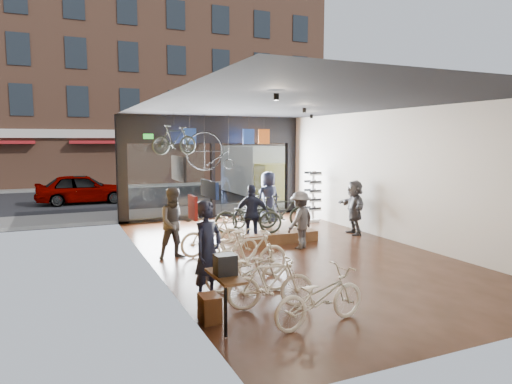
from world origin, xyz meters
TOP-DOWN VIEW (x-y plane):
  - ground_plane at (0.00, 0.00)m, footprint 7.00×12.00m
  - ceiling at (0.00, 0.00)m, footprint 7.00×12.00m
  - wall_left at (-3.52, 0.00)m, footprint 0.04×12.00m
  - wall_right at (3.52, 0.00)m, footprint 0.04×12.00m
  - wall_back at (0.00, -6.02)m, footprint 7.00×0.04m
  - storefront at (0.00, 6.00)m, footprint 7.00×0.26m
  - exit_sign at (-2.40, 5.88)m, footprint 0.35×0.06m
  - street_road at (0.00, 15.00)m, footprint 30.00×18.00m
  - sidewalk_near at (0.00, 7.20)m, footprint 30.00×2.40m
  - sidewalk_far at (0.00, 19.00)m, footprint 30.00×2.00m
  - opposite_building at (0.00, 21.50)m, footprint 26.00×5.00m
  - street_car at (-4.32, 12.00)m, footprint 4.05×1.63m
  - box_truck at (4.37, 11.00)m, footprint 2.20×6.61m
  - floor_bike_0 at (-1.73, -4.43)m, footprint 1.80×0.84m
  - floor_bike_1 at (-2.14, -3.49)m, footprint 1.60×0.77m
  - floor_bike_2 at (-2.15, -2.52)m, footprint 1.73×0.96m
  - floor_bike_3 at (-1.79, -1.76)m, footprint 1.76×0.54m
  - floor_bike_4 at (-1.72, -0.39)m, footprint 1.63×0.81m
  - floor_bike_5 at (-1.89, 0.43)m, footprint 1.73×0.62m
  - display_platform at (0.25, 1.66)m, footprint 2.40×1.80m
  - display_bike_left at (-0.55, 1.26)m, footprint 1.99×1.32m
  - display_bike_mid at (0.74, 1.61)m, footprint 1.68×0.78m
  - display_bike_right at (-0.02, 2.19)m, footprint 1.78×1.19m
  - customer_0 at (-3.00, -2.67)m, footprint 0.80×0.74m
  - customer_1 at (-2.81, 0.52)m, footprint 0.90×0.72m
  - customer_2 at (-0.43, 1.24)m, footprint 1.06×0.79m
  - customer_3 at (0.54, 0.22)m, footprint 1.16×0.98m
  - customer_4 at (1.18, 3.56)m, footprint 1.01×0.77m
  - customer_5 at (3.00, 1.18)m, footprint 0.82×1.64m
  - sunglasses_rack at (2.95, 3.61)m, footprint 0.65×0.58m
  - wall_merch at (-3.38, -3.50)m, footprint 0.40×2.40m
  - penny_farthing at (-0.49, 4.53)m, footprint 1.65×0.06m
  - hung_bike at (-1.88, 4.20)m, footprint 1.64×0.82m
  - jersey_left at (-1.09, 5.20)m, footprint 0.45×0.03m
  - jersey_mid at (1.14, 5.20)m, footprint 0.45×0.03m
  - jersey_right at (1.77, 5.20)m, footprint 0.45×0.03m

SIDE VIEW (x-z plane):
  - ground_plane at x=0.00m, z-range -0.04..0.00m
  - street_road at x=0.00m, z-range -0.02..0.00m
  - sidewalk_near at x=0.00m, z-range 0.00..0.12m
  - sidewalk_far at x=0.00m, z-range 0.00..0.12m
  - display_platform at x=0.25m, z-range 0.00..0.30m
  - floor_bike_4 at x=-1.72m, z-range 0.00..0.82m
  - floor_bike_2 at x=-2.15m, z-range 0.00..0.86m
  - floor_bike_0 at x=-1.73m, z-range 0.00..0.91m
  - floor_bike_1 at x=-2.14m, z-range 0.00..0.93m
  - floor_bike_5 at x=-1.89m, z-range 0.00..1.02m
  - floor_bike_3 at x=-1.79m, z-range 0.00..1.05m
  - street_car at x=-4.32m, z-range 0.00..1.38m
  - display_bike_right at x=-0.02m, z-range 0.30..1.18m
  - customer_3 at x=0.54m, z-range 0.00..1.56m
  - display_bike_mid at x=0.74m, z-range 0.30..1.28m
  - display_bike_left at x=-0.55m, z-range 0.30..1.29m
  - customer_2 at x=-0.43m, z-range 0.00..1.68m
  - customer_5 at x=3.00m, z-range 0.00..1.69m
  - customer_1 at x=-2.81m, z-range 0.00..1.77m
  - sunglasses_rack at x=2.95m, z-range 0.00..1.82m
  - customer_0 at x=-3.00m, z-range 0.00..1.84m
  - customer_4 at x=1.18m, z-range 0.00..1.86m
  - wall_merch at x=-3.38m, z-range 0.00..2.60m
  - box_truck at x=4.37m, z-range 0.00..2.60m
  - wall_left at x=-3.52m, z-range 0.00..3.80m
  - wall_right at x=3.52m, z-range 0.00..3.80m
  - wall_back at x=0.00m, z-range 0.00..3.80m
  - storefront at x=0.00m, z-range 0.00..3.80m
  - penny_farthing at x=-0.49m, z-range 1.84..3.16m
  - hung_bike at x=-1.88m, z-range 2.45..3.40m
  - exit_sign at x=-2.40m, z-range 2.96..3.14m
  - jersey_left at x=-1.09m, z-range 2.77..3.32m
  - jersey_mid at x=1.14m, z-range 2.77..3.32m
  - jersey_right at x=1.77m, z-range 2.77..3.32m
  - ceiling at x=0.00m, z-range 3.80..3.84m
  - opposite_building at x=0.00m, z-range 0.00..14.00m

